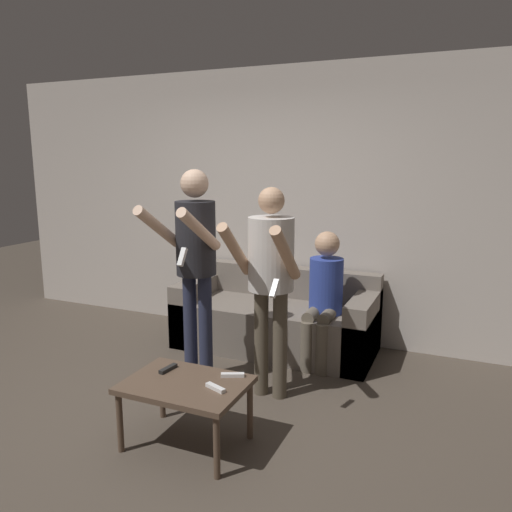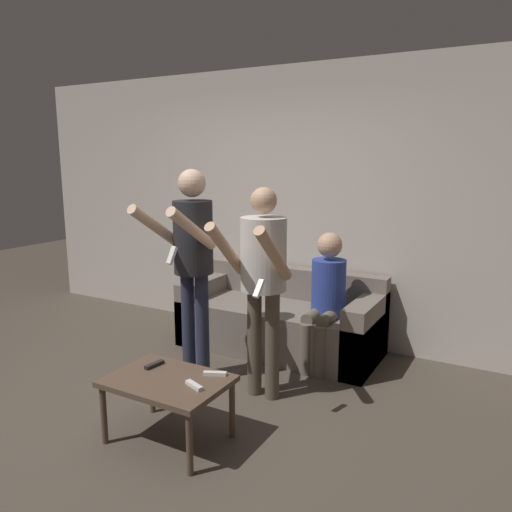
{
  "view_description": "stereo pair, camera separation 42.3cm",
  "coord_description": "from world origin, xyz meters",
  "px_view_note": "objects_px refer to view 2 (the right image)",
  "views": [
    {
      "loc": [
        1.89,
        -2.65,
        1.82
      ],
      "look_at": [
        0.24,
        1.17,
        1.0
      ],
      "focal_mm": 35.0,
      "sensor_mm": 36.0,
      "label": 1
    },
    {
      "loc": [
        2.27,
        -2.46,
        1.82
      ],
      "look_at": [
        0.24,
        1.17,
        1.0
      ],
      "focal_mm": 35.0,
      "sensor_mm": 36.0,
      "label": 2
    }
  ],
  "objects_px": {
    "couch": "(281,321)",
    "person_standing_left": "(192,252)",
    "person_standing_right": "(262,269)",
    "coffee_table": "(168,386)",
    "remote_far": "(215,374)",
    "person_seated": "(326,294)",
    "remote_near": "(194,385)",
    "remote_mid": "(154,365)"
  },
  "relations": [
    {
      "from": "coffee_table",
      "to": "remote_near",
      "type": "height_order",
      "value": "remote_near"
    },
    {
      "from": "couch",
      "to": "person_standing_left",
      "type": "distance_m",
      "value": 1.3
    },
    {
      "from": "person_standing_right",
      "to": "coffee_table",
      "type": "xyz_separation_m",
      "value": [
        -0.24,
        -0.84,
        -0.63
      ]
    },
    {
      "from": "coffee_table",
      "to": "remote_near",
      "type": "xyz_separation_m",
      "value": [
        0.22,
        -0.02,
        0.06
      ]
    },
    {
      "from": "remote_mid",
      "to": "person_standing_right",
      "type": "bearing_deg",
      "value": 59.1
    },
    {
      "from": "person_standing_right",
      "to": "person_seated",
      "type": "distance_m",
      "value": 0.89
    },
    {
      "from": "person_standing_left",
      "to": "person_standing_right",
      "type": "relative_size",
      "value": 1.08
    },
    {
      "from": "person_seated",
      "to": "coffee_table",
      "type": "relative_size",
      "value": 1.56
    },
    {
      "from": "couch",
      "to": "remote_mid",
      "type": "relative_size",
      "value": 12.31
    },
    {
      "from": "person_standing_right",
      "to": "coffee_table",
      "type": "relative_size",
      "value": 2.12
    },
    {
      "from": "remote_near",
      "to": "couch",
      "type": "bearing_deg",
      "value": 99.54
    },
    {
      "from": "person_standing_right",
      "to": "coffee_table",
      "type": "bearing_deg",
      "value": -105.86
    },
    {
      "from": "couch",
      "to": "coffee_table",
      "type": "distance_m",
      "value": 1.8
    },
    {
      "from": "remote_near",
      "to": "person_seated",
      "type": "bearing_deg",
      "value": 82.8
    },
    {
      "from": "couch",
      "to": "remote_far",
      "type": "height_order",
      "value": "couch"
    },
    {
      "from": "coffee_table",
      "to": "remote_far",
      "type": "xyz_separation_m",
      "value": [
        0.24,
        0.19,
        0.06
      ]
    },
    {
      "from": "person_standing_left",
      "to": "coffee_table",
      "type": "relative_size",
      "value": 2.28
    },
    {
      "from": "person_seated",
      "to": "coffee_table",
      "type": "xyz_separation_m",
      "value": [
        -0.43,
        -1.64,
        -0.28
      ]
    },
    {
      "from": "couch",
      "to": "person_seated",
      "type": "distance_m",
      "value": 0.66
    },
    {
      "from": "remote_mid",
      "to": "remote_far",
      "type": "relative_size",
      "value": 1.01
    },
    {
      "from": "couch",
      "to": "remote_mid",
      "type": "distance_m",
      "value": 1.7
    },
    {
      "from": "person_standing_right",
      "to": "remote_near",
      "type": "distance_m",
      "value": 1.02
    },
    {
      "from": "person_standing_left",
      "to": "remote_near",
      "type": "distance_m",
      "value": 1.23
    },
    {
      "from": "person_standing_right",
      "to": "person_seated",
      "type": "bearing_deg",
      "value": 76.41
    },
    {
      "from": "remote_mid",
      "to": "remote_near",
      "type": "bearing_deg",
      "value": -16.23
    },
    {
      "from": "person_standing_left",
      "to": "coffee_table",
      "type": "height_order",
      "value": "person_standing_left"
    },
    {
      "from": "person_standing_right",
      "to": "remote_mid",
      "type": "xyz_separation_m",
      "value": [
        -0.44,
        -0.73,
        -0.57
      ]
    },
    {
      "from": "person_seated",
      "to": "remote_mid",
      "type": "distance_m",
      "value": 1.67
    },
    {
      "from": "couch",
      "to": "remote_near",
      "type": "xyz_separation_m",
      "value": [
        0.3,
        -1.81,
        0.17
      ]
    },
    {
      "from": "person_seated",
      "to": "remote_near",
      "type": "bearing_deg",
      "value": -97.2
    },
    {
      "from": "person_standing_right",
      "to": "remote_mid",
      "type": "height_order",
      "value": "person_standing_right"
    },
    {
      "from": "person_standing_right",
      "to": "remote_far",
      "type": "bearing_deg",
      "value": -89.91
    },
    {
      "from": "remote_near",
      "to": "remote_far",
      "type": "bearing_deg",
      "value": 85.47
    },
    {
      "from": "person_standing_left",
      "to": "person_seated",
      "type": "bearing_deg",
      "value": 44.03
    },
    {
      "from": "person_standing_right",
      "to": "person_seated",
      "type": "height_order",
      "value": "person_standing_right"
    },
    {
      "from": "person_seated",
      "to": "coffee_table",
      "type": "bearing_deg",
      "value": -104.75
    },
    {
      "from": "person_standing_left",
      "to": "remote_mid",
      "type": "height_order",
      "value": "person_standing_left"
    },
    {
      "from": "couch",
      "to": "person_standing_left",
      "type": "relative_size",
      "value": 1.09
    },
    {
      "from": "person_standing_left",
      "to": "person_standing_right",
      "type": "xyz_separation_m",
      "value": [
        0.64,
        0.0,
        -0.07
      ]
    },
    {
      "from": "coffee_table",
      "to": "remote_mid",
      "type": "bearing_deg",
      "value": 151.63
    },
    {
      "from": "person_seated",
      "to": "remote_far",
      "type": "height_order",
      "value": "person_seated"
    },
    {
      "from": "couch",
      "to": "person_standing_left",
      "type": "xyz_separation_m",
      "value": [
        -0.32,
        -0.96,
        0.81
      ]
    }
  ]
}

